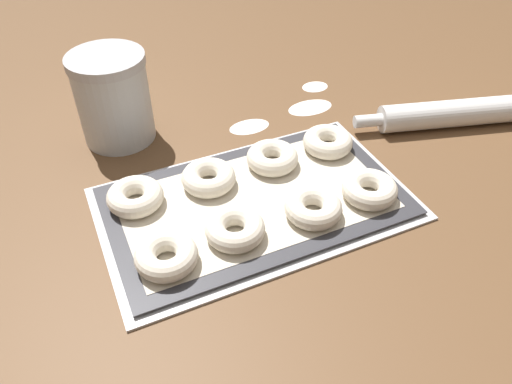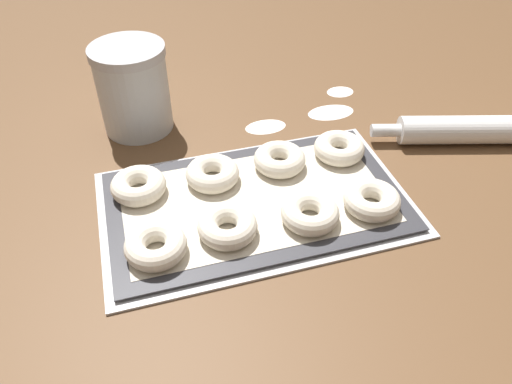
{
  "view_description": "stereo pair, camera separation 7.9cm",
  "coord_description": "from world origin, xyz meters",
  "px_view_note": "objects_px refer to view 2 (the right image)",
  "views": [
    {
      "loc": [
        -0.23,
        -0.52,
        0.52
      ],
      "look_at": [
        0.0,
        -0.01,
        0.03
      ],
      "focal_mm": 35.0,
      "sensor_mm": 36.0,
      "label": 1
    },
    {
      "loc": [
        -0.16,
        -0.55,
        0.52
      ],
      "look_at": [
        0.0,
        -0.01,
        0.03
      ],
      "focal_mm": 35.0,
      "sensor_mm": 36.0,
      "label": 2
    }
  ],
  "objects_px": {
    "bagel_front_mid_left": "(227,226)",
    "bagel_back_far_left": "(138,186)",
    "bagel_back_mid_right": "(280,159)",
    "bagel_front_far_left": "(156,246)",
    "flour_canister": "(133,89)",
    "rolling_pin": "(485,130)",
    "baking_tray": "(256,203)",
    "bagel_back_far_right": "(339,148)",
    "bagel_front_far_right": "(372,200)",
    "bagel_back_mid_left": "(213,173)",
    "bagel_front_mid_right": "(310,213)"
  },
  "relations": [
    {
      "from": "bagel_front_mid_left",
      "to": "bagel_back_far_left",
      "type": "bearing_deg",
      "value": 131.58
    },
    {
      "from": "bagel_back_mid_right",
      "to": "bagel_front_far_left",
      "type": "bearing_deg",
      "value": -148.72
    },
    {
      "from": "flour_canister",
      "to": "rolling_pin",
      "type": "relative_size",
      "value": 0.4
    },
    {
      "from": "bagel_back_far_left",
      "to": "flour_canister",
      "type": "bearing_deg",
      "value": 83.91
    },
    {
      "from": "baking_tray",
      "to": "rolling_pin",
      "type": "height_order",
      "value": "rolling_pin"
    },
    {
      "from": "flour_canister",
      "to": "bagel_back_far_right",
      "type": "bearing_deg",
      "value": -32.78
    },
    {
      "from": "bagel_front_far_right",
      "to": "rolling_pin",
      "type": "relative_size",
      "value": 0.21
    },
    {
      "from": "bagel_front_mid_left",
      "to": "bagel_back_far_right",
      "type": "bearing_deg",
      "value": 29.36
    },
    {
      "from": "bagel_back_far_right",
      "to": "flour_canister",
      "type": "height_order",
      "value": "flour_canister"
    },
    {
      "from": "bagel_back_far_left",
      "to": "bagel_back_mid_right",
      "type": "height_order",
      "value": "same"
    },
    {
      "from": "bagel_front_far_left",
      "to": "bagel_back_mid_right",
      "type": "relative_size",
      "value": 1.0
    },
    {
      "from": "bagel_back_mid_right",
      "to": "bagel_front_mid_left",
      "type": "bearing_deg",
      "value": -133.44
    },
    {
      "from": "bagel_back_mid_right",
      "to": "baking_tray",
      "type": "bearing_deg",
      "value": -131.82
    },
    {
      "from": "rolling_pin",
      "to": "bagel_back_far_right",
      "type": "bearing_deg",
      "value": 175.6
    },
    {
      "from": "baking_tray",
      "to": "bagel_back_mid_left",
      "type": "height_order",
      "value": "bagel_back_mid_left"
    },
    {
      "from": "bagel_front_mid_right",
      "to": "bagel_back_mid_left",
      "type": "relative_size",
      "value": 1.0
    },
    {
      "from": "bagel_front_mid_left",
      "to": "rolling_pin",
      "type": "relative_size",
      "value": 0.21
    },
    {
      "from": "bagel_front_far_right",
      "to": "bagel_back_mid_left",
      "type": "bearing_deg",
      "value": 149.1
    },
    {
      "from": "baking_tray",
      "to": "rolling_pin",
      "type": "distance_m",
      "value": 0.44
    },
    {
      "from": "bagel_back_far_right",
      "to": "bagel_front_mid_right",
      "type": "bearing_deg",
      "value": -127.81
    },
    {
      "from": "bagel_front_mid_left",
      "to": "flour_canister",
      "type": "xyz_separation_m",
      "value": [
        -0.09,
        0.32,
        0.05
      ]
    },
    {
      "from": "baking_tray",
      "to": "bagel_front_mid_right",
      "type": "height_order",
      "value": "bagel_front_mid_right"
    },
    {
      "from": "baking_tray",
      "to": "rolling_pin",
      "type": "xyz_separation_m",
      "value": [
        0.43,
        0.05,
        0.02
      ]
    },
    {
      "from": "baking_tray",
      "to": "flour_canister",
      "type": "bearing_deg",
      "value": 118.64
    },
    {
      "from": "bagel_front_mid_right",
      "to": "bagel_front_far_right",
      "type": "distance_m",
      "value": 0.1
    },
    {
      "from": "baking_tray",
      "to": "bagel_front_mid_left",
      "type": "xyz_separation_m",
      "value": [
        -0.06,
        -0.06,
        0.02
      ]
    },
    {
      "from": "bagel_front_far_right",
      "to": "flour_canister",
      "type": "relative_size",
      "value": 0.54
    },
    {
      "from": "bagel_back_far_left",
      "to": "bagel_back_far_right",
      "type": "distance_m",
      "value": 0.33
    },
    {
      "from": "bagel_back_mid_right",
      "to": "bagel_back_far_right",
      "type": "bearing_deg",
      "value": 0.53
    },
    {
      "from": "bagel_back_mid_right",
      "to": "rolling_pin",
      "type": "distance_m",
      "value": 0.37
    },
    {
      "from": "bagel_front_mid_right",
      "to": "bagel_back_far_left",
      "type": "height_order",
      "value": "same"
    },
    {
      "from": "bagel_front_far_left",
      "to": "bagel_front_far_right",
      "type": "height_order",
      "value": "same"
    },
    {
      "from": "bagel_back_mid_right",
      "to": "bagel_back_far_right",
      "type": "height_order",
      "value": "same"
    },
    {
      "from": "rolling_pin",
      "to": "bagel_back_mid_right",
      "type": "bearing_deg",
      "value": 176.98
    },
    {
      "from": "bagel_front_far_left",
      "to": "bagel_back_mid_left",
      "type": "xyz_separation_m",
      "value": [
        0.11,
        0.13,
        0.0
      ]
    },
    {
      "from": "bagel_front_mid_left",
      "to": "bagel_front_mid_right",
      "type": "distance_m",
      "value": 0.12
    },
    {
      "from": "bagel_back_mid_left",
      "to": "rolling_pin",
      "type": "relative_size",
      "value": 0.21
    },
    {
      "from": "bagel_front_mid_right",
      "to": "rolling_pin",
      "type": "xyz_separation_m",
      "value": [
        0.37,
        0.11,
        -0.0
      ]
    },
    {
      "from": "bagel_back_mid_right",
      "to": "flour_canister",
      "type": "height_order",
      "value": "flour_canister"
    },
    {
      "from": "bagel_front_mid_left",
      "to": "bagel_back_mid_right",
      "type": "distance_m",
      "value": 0.17
    },
    {
      "from": "bagel_front_far_left",
      "to": "bagel_front_far_right",
      "type": "bearing_deg",
      "value": 0.24
    },
    {
      "from": "bagel_back_far_left",
      "to": "bagel_back_mid_left",
      "type": "distance_m",
      "value": 0.11
    },
    {
      "from": "flour_canister",
      "to": "baking_tray",
      "type": "bearing_deg",
      "value": -61.36
    },
    {
      "from": "rolling_pin",
      "to": "bagel_front_far_right",
      "type": "bearing_deg",
      "value": -157.84
    },
    {
      "from": "bagel_front_mid_right",
      "to": "bagel_back_mid_right",
      "type": "height_order",
      "value": "same"
    },
    {
      "from": "flour_canister",
      "to": "rolling_pin",
      "type": "distance_m",
      "value": 0.62
    },
    {
      "from": "bagel_back_mid_left",
      "to": "flour_canister",
      "type": "bearing_deg",
      "value": 114.32
    },
    {
      "from": "bagel_back_mid_left",
      "to": "bagel_back_mid_right",
      "type": "xyz_separation_m",
      "value": [
        0.11,
        0.0,
        0.0
      ]
    },
    {
      "from": "bagel_front_mid_right",
      "to": "rolling_pin",
      "type": "relative_size",
      "value": 0.21
    },
    {
      "from": "bagel_front_far_right",
      "to": "bagel_back_far_right",
      "type": "xyz_separation_m",
      "value": [
        0.01,
        0.13,
        0.0
      ]
    }
  ]
}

